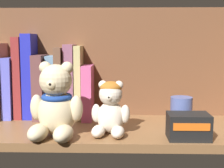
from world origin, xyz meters
The scene contains 16 objects.
shelf_board centered at (0.00, 0.00, 1.00)cm, with size 82.55×26.38×2.00cm, color brown.
shelf_back_panel centered at (0.00, 13.79, 16.64)cm, with size 84.95×1.20×33.28cm, color brown.
book_3 centered at (-29.29, 10.79, 12.62)cm, with size 2.67×13.44×21.24cm, color #A47960.
book_4 centered at (-26.31, 10.79, 10.64)cm, with size 2.66×10.97×17.29cm, color #585DCE.
book_5 centered at (-23.54, 10.79, 13.46)cm, with size 2.24×9.31×22.92cm, color maroon.
book_6 centered at (-20.65, 10.79, 13.91)cm, with size 2.89×9.44×23.83cm, color #2026B3.
book_7 centered at (-17.43, 10.79, 11.02)cm, with size 2.91×13.46×18.05cm, color brown.
book_8 centered at (-14.41, 10.79, 10.86)cm, with size 2.50×9.45×17.72cm, color slate.
book_9 centered at (-11.86, 10.79, 12.03)cm, with size 1.95×12.57×20.06cm, color brown.
book_10 centered at (-9.23, 10.79, 12.46)cm, with size 2.68×10.01×20.91cm, color #834D67.
book_11 centered at (-6.67, 10.79, 12.26)cm, with size 1.80×10.91×20.51cm, color tan.
book_12 centered at (-4.09, 10.79, 9.59)cm, with size 2.73×14.33×15.19cm, color #C8538B.
teddy_bear_larger centered at (-9.76, -7.61, 9.35)cm, with size 12.69×13.02×17.22cm.
teddy_bear_smaller centered at (2.71, -5.57, 8.00)cm, with size 9.33×9.57×12.65cm.
pillar_candle centered at (20.24, -0.75, 6.03)cm, with size 5.40×5.40×8.06cm, color #4C5B99.
small_product_box centered at (20.31, -8.93, 4.89)cm, with size 9.26×6.43×5.76cm.
Camera 1 is at (5.06, -76.65, 23.83)cm, focal length 49.55 mm.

